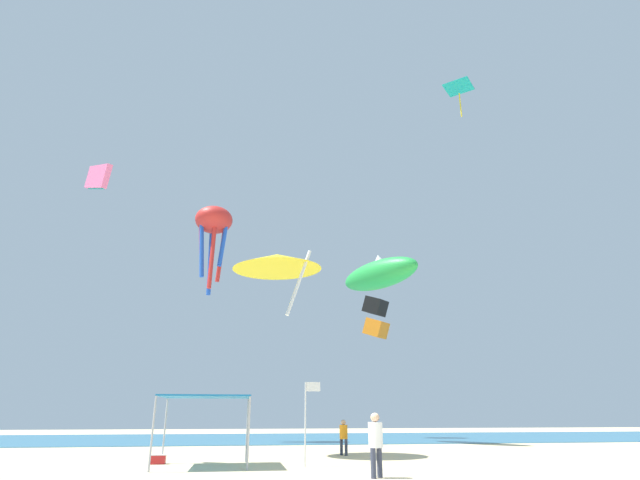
{
  "coord_description": "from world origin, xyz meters",
  "views": [
    {
      "loc": [
        -3.52,
        -15.76,
        1.86
      ],
      "look_at": [
        0.37,
        9.14,
        10.64
      ],
      "focal_mm": 28.07,
      "sensor_mm": 36.0,
      "label": 1
    }
  ],
  "objects_px": {
    "kite_diamond_teal": "(459,89)",
    "kite_parafoil_pink": "(98,177)",
    "person_near_tent": "(344,434)",
    "kite_octopus_red": "(214,224)",
    "canopy_tent": "(206,399)",
    "kite_box_black": "(376,317)",
    "person_leftmost": "(376,439)",
    "banner_flag": "(307,414)",
    "kite_inflatable_green": "(379,274)",
    "cooler_box": "(158,459)",
    "kite_delta_yellow": "(277,262)"
  },
  "relations": [
    {
      "from": "person_leftmost",
      "to": "kite_parafoil_pink",
      "type": "relative_size",
      "value": 0.58
    },
    {
      "from": "person_near_tent",
      "to": "kite_inflatable_green",
      "type": "xyz_separation_m",
      "value": [
        4.76,
        9.37,
        10.68
      ]
    },
    {
      "from": "kite_parafoil_pink",
      "to": "person_near_tent",
      "type": "bearing_deg",
      "value": 74.69
    },
    {
      "from": "kite_diamond_teal",
      "to": "kite_parafoil_pink",
      "type": "distance_m",
      "value": 22.73
    },
    {
      "from": "kite_diamond_teal",
      "to": "kite_inflatable_green",
      "type": "relative_size",
      "value": 0.31
    },
    {
      "from": "kite_diamond_teal",
      "to": "kite_box_black",
      "type": "relative_size",
      "value": 0.63
    },
    {
      "from": "kite_diamond_teal",
      "to": "kite_box_black",
      "type": "distance_m",
      "value": 20.26
    },
    {
      "from": "person_near_tent",
      "to": "kite_delta_yellow",
      "type": "height_order",
      "value": "kite_delta_yellow"
    },
    {
      "from": "canopy_tent",
      "to": "kite_box_black",
      "type": "height_order",
      "value": "kite_box_black"
    },
    {
      "from": "kite_parafoil_pink",
      "to": "kite_diamond_teal",
      "type": "bearing_deg",
      "value": 70.72
    },
    {
      "from": "canopy_tent",
      "to": "kite_box_black",
      "type": "bearing_deg",
      "value": 59.07
    },
    {
      "from": "cooler_box",
      "to": "person_leftmost",
      "type": "bearing_deg",
      "value": -38.05
    },
    {
      "from": "canopy_tent",
      "to": "person_near_tent",
      "type": "relative_size",
      "value": 2.11
    },
    {
      "from": "person_near_tent",
      "to": "kite_octopus_red",
      "type": "bearing_deg",
      "value": 171.1
    },
    {
      "from": "person_leftmost",
      "to": "kite_inflatable_green",
      "type": "bearing_deg",
      "value": 32.46
    },
    {
      "from": "canopy_tent",
      "to": "kite_box_black",
      "type": "xyz_separation_m",
      "value": [
        12.7,
        21.19,
        7.39
      ]
    },
    {
      "from": "canopy_tent",
      "to": "person_near_tent",
      "type": "xyz_separation_m",
      "value": [
        6.31,
        4.42,
        -1.47
      ]
    },
    {
      "from": "kite_box_black",
      "to": "person_leftmost",
      "type": "bearing_deg",
      "value": -151.35
    },
    {
      "from": "person_near_tent",
      "to": "kite_diamond_teal",
      "type": "distance_m",
      "value": 22.57
    },
    {
      "from": "person_near_tent",
      "to": "kite_octopus_red",
      "type": "xyz_separation_m",
      "value": [
        -7.71,
        12.6,
        15.12
      ]
    },
    {
      "from": "canopy_tent",
      "to": "cooler_box",
      "type": "distance_m",
      "value": 3.15
    },
    {
      "from": "canopy_tent",
      "to": "cooler_box",
      "type": "bearing_deg",
      "value": 142.87
    },
    {
      "from": "banner_flag",
      "to": "kite_diamond_teal",
      "type": "height_order",
      "value": "kite_diamond_teal"
    },
    {
      "from": "canopy_tent",
      "to": "cooler_box",
      "type": "height_order",
      "value": "canopy_tent"
    },
    {
      "from": "canopy_tent",
      "to": "kite_delta_yellow",
      "type": "height_order",
      "value": "kite_delta_yellow"
    },
    {
      "from": "kite_parafoil_pink",
      "to": "kite_octopus_red",
      "type": "height_order",
      "value": "kite_octopus_red"
    },
    {
      "from": "kite_octopus_red",
      "to": "kite_inflatable_green",
      "type": "relative_size",
      "value": 0.92
    },
    {
      "from": "cooler_box",
      "to": "kite_box_black",
      "type": "height_order",
      "value": "kite_box_black"
    },
    {
      "from": "person_leftmost",
      "to": "kite_box_black",
      "type": "height_order",
      "value": "kite_box_black"
    },
    {
      "from": "kite_diamond_teal",
      "to": "kite_parafoil_pink",
      "type": "height_order",
      "value": "kite_diamond_teal"
    },
    {
      "from": "person_near_tent",
      "to": "kite_parafoil_pink",
      "type": "bearing_deg",
      "value": -115.72
    },
    {
      "from": "canopy_tent",
      "to": "kite_delta_yellow",
      "type": "bearing_deg",
      "value": 57.62
    },
    {
      "from": "person_near_tent",
      "to": "banner_flag",
      "type": "distance_m",
      "value": 5.68
    },
    {
      "from": "cooler_box",
      "to": "kite_octopus_red",
      "type": "xyz_separation_m",
      "value": [
        0.36,
        15.68,
        15.89
      ]
    },
    {
      "from": "person_leftmost",
      "to": "kite_delta_yellow",
      "type": "bearing_deg",
      "value": 65.79
    },
    {
      "from": "banner_flag",
      "to": "kite_octopus_red",
      "type": "distance_m",
      "value": 23.26
    },
    {
      "from": "canopy_tent",
      "to": "person_near_tent",
      "type": "bearing_deg",
      "value": 35.01
    },
    {
      "from": "kite_diamond_teal",
      "to": "cooler_box",
      "type": "bearing_deg",
      "value": 54.78
    },
    {
      "from": "kite_diamond_teal",
      "to": "kite_octopus_red",
      "type": "xyz_separation_m",
      "value": [
        -15.86,
        11.94,
        -5.92
      ]
    },
    {
      "from": "banner_flag",
      "to": "kite_inflatable_green",
      "type": "bearing_deg",
      "value": 63.53
    },
    {
      "from": "banner_flag",
      "to": "person_near_tent",
      "type": "bearing_deg",
      "value": 64.34
    },
    {
      "from": "person_leftmost",
      "to": "kite_box_black",
      "type": "distance_m",
      "value": 27.95
    },
    {
      "from": "person_near_tent",
      "to": "kite_box_black",
      "type": "relative_size",
      "value": 0.43
    },
    {
      "from": "cooler_box",
      "to": "kite_diamond_teal",
      "type": "xyz_separation_m",
      "value": [
        16.22,
        3.74,
        21.8
      ]
    },
    {
      "from": "person_near_tent",
      "to": "cooler_box",
      "type": "height_order",
      "value": "person_near_tent"
    },
    {
      "from": "kite_parafoil_pink",
      "to": "kite_delta_yellow",
      "type": "bearing_deg",
      "value": 81.02
    },
    {
      "from": "cooler_box",
      "to": "kite_box_black",
      "type": "relative_size",
      "value": 0.15
    },
    {
      "from": "canopy_tent",
      "to": "kite_diamond_teal",
      "type": "distance_m",
      "value": 24.85
    },
    {
      "from": "person_leftmost",
      "to": "banner_flag",
      "type": "relative_size",
      "value": 0.62
    },
    {
      "from": "cooler_box",
      "to": "kite_delta_yellow",
      "type": "distance_m",
      "value": 10.88
    }
  ]
}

